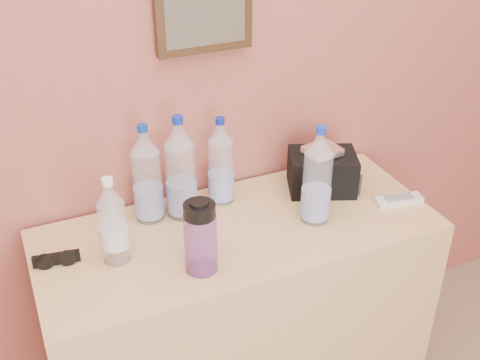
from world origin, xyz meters
The scene contains 12 objects.
picture_frame centered at (0.20, 1.98, 1.40)m, with size 0.30×0.03×0.25m, color #382311, non-canonical shape.
dresser centered at (0.20, 1.72, 0.39)m, with size 1.26×0.52×0.79m, color tan.
pet_large_a centered at (0.06, 1.87, 0.94)m, with size 0.09×0.09×0.35m.
pet_large_b centered at (-0.04, 1.89, 0.93)m, with size 0.09×0.09×0.33m.
pet_large_c centered at (0.21, 1.89, 0.92)m, with size 0.08×0.08×0.30m.
pet_large_d centered at (0.44, 1.67, 0.93)m, with size 0.09×0.09×0.33m.
pet_small centered at (-0.19, 1.72, 0.90)m, with size 0.08×0.08×0.27m.
nalgene_bottle centered at (0.02, 1.58, 0.90)m, with size 0.09×0.09×0.23m.
sunglasses centered at (-0.35, 1.77, 0.80)m, with size 0.13×0.05×0.03m, color black, non-canonical shape.
ac_remote centered at (0.74, 1.64, 0.80)m, with size 0.16×0.05×0.02m, color white.
toiletry_bag centered at (0.55, 1.82, 0.86)m, with size 0.22×0.16×0.15m, color black, non-canonical shape.
foil_packet centered at (0.53, 1.80, 0.95)m, with size 0.11×0.09×0.02m, color silver.
Camera 1 is at (-0.42, 0.31, 1.88)m, focal length 45.00 mm.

